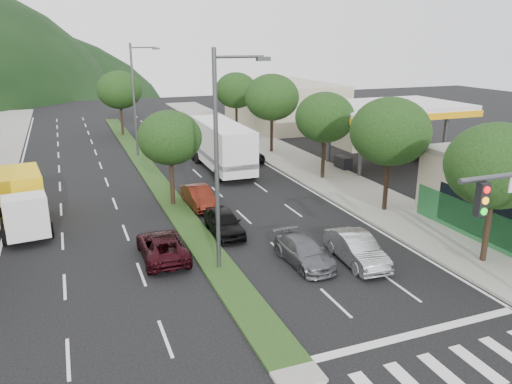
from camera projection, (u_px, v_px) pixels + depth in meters
name	position (u px, v px, depth m)	size (l,w,h in m)	color
ground	(292.00, 369.00, 16.27)	(160.00, 160.00, 0.00)	black
sidewalk_right	(299.00, 163.00, 42.85)	(5.00, 90.00, 0.15)	gray
median	(147.00, 168.00, 41.18)	(1.60, 56.00, 0.12)	#1E3112
gas_canopy	(388.00, 111.00, 41.08)	(12.20, 8.20, 5.25)	silver
bldg_right_far	(283.00, 104.00, 61.45)	(10.00, 16.00, 5.20)	beige
tree_r_a	(496.00, 166.00, 22.58)	(4.60, 4.60, 6.63)	black
tree_r_b	(390.00, 132.00, 29.64)	(4.80, 4.80, 6.94)	black
tree_r_c	(325.00, 118.00, 36.84)	(4.40, 4.40, 6.48)	black
tree_r_d	(272.00, 97.00, 45.62)	(5.00, 5.00, 7.17)	black
tree_r_e	(236.00, 90.00, 54.61)	(4.60, 4.60, 6.71)	black
tree_med_near	(170.00, 138.00, 30.99)	(4.00, 4.00, 6.02)	black
tree_med_far	(119.00, 90.00, 53.97)	(4.80, 4.80, 6.94)	black
streetlight_near	(221.00, 152.00, 21.82)	(2.60, 0.25, 10.00)	#47494C
streetlight_mid	(136.00, 95.00, 44.08)	(2.60, 0.25, 10.00)	#47494C
sedan_silver	(357.00, 249.00, 23.83)	(1.50, 4.29, 1.41)	#AAADB2
suv_maroon	(162.00, 246.00, 24.34)	(2.09, 4.53, 1.26)	black
car_queue_a	(224.00, 222.00, 27.36)	(1.61, 4.01, 1.37)	black
car_queue_b	(304.00, 252.00, 23.76)	(1.68, 4.14, 1.20)	#57575C
car_queue_c	(199.00, 197.00, 31.80)	(1.42, 4.06, 1.34)	#4A160C
car_queue_d	(248.00, 154.00, 43.62)	(2.07, 4.49, 1.25)	black
box_truck	(23.00, 202.00, 28.14)	(3.01, 6.53, 3.12)	silver
motorhome	(222.00, 145.00, 40.51)	(3.35, 10.04, 3.83)	white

